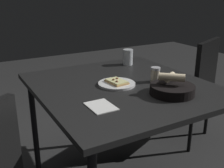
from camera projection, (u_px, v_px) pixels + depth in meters
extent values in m
cube|color=black|center=(122.00, 87.00, 1.68)|extent=(1.08, 1.00, 0.03)
cylinder|color=black|center=(136.00, 103.00, 2.40)|extent=(0.04, 0.04, 0.72)
cylinder|color=black|center=(34.00, 126.00, 1.99)|extent=(0.04, 0.04, 0.72)
cylinder|color=silver|center=(117.00, 84.00, 1.66)|extent=(0.22, 0.22, 0.01)
cube|color=tan|center=(117.00, 82.00, 1.66)|extent=(0.14, 0.10, 0.01)
cube|color=beige|center=(117.00, 81.00, 1.65)|extent=(0.13, 0.10, 0.01)
sphere|color=brown|center=(117.00, 79.00, 1.68)|extent=(0.02, 0.02, 0.02)
sphere|color=brown|center=(117.00, 82.00, 1.62)|extent=(0.02, 0.02, 0.02)
sphere|color=brown|center=(113.00, 80.00, 1.66)|extent=(0.02, 0.02, 0.02)
cylinder|color=black|center=(172.00, 90.00, 1.51)|extent=(0.24, 0.24, 0.05)
cylinder|color=beige|center=(170.00, 77.00, 1.53)|extent=(0.09, 0.11, 0.03)
cylinder|color=beige|center=(172.00, 77.00, 1.49)|extent=(0.13, 0.13, 0.04)
cylinder|color=#AB1A14|center=(168.00, 87.00, 1.57)|extent=(0.06, 0.06, 0.03)
cylinder|color=silver|center=(128.00, 57.00, 2.09)|extent=(0.08, 0.08, 0.12)
cylinder|color=#B58115|center=(128.00, 59.00, 2.09)|extent=(0.07, 0.07, 0.09)
cylinder|color=#BFB299|center=(155.00, 76.00, 1.71)|extent=(0.06, 0.06, 0.08)
cylinder|color=maroon|center=(155.00, 78.00, 1.71)|extent=(0.05, 0.05, 0.04)
cylinder|color=#B7B7BC|center=(156.00, 69.00, 1.69)|extent=(0.06, 0.06, 0.01)
cube|color=white|center=(101.00, 106.00, 1.36)|extent=(0.16, 0.12, 0.00)
cube|color=black|center=(181.00, 92.00, 2.45)|extent=(0.58, 0.58, 0.04)
cube|color=black|center=(207.00, 68.00, 2.25)|extent=(0.19, 0.40, 0.46)
cylinder|color=black|center=(169.00, 104.00, 2.77)|extent=(0.03, 0.03, 0.41)
cylinder|color=black|center=(150.00, 117.00, 2.49)|extent=(0.03, 0.03, 0.41)
cylinder|color=black|center=(207.00, 113.00, 2.55)|extent=(0.03, 0.03, 0.41)
cylinder|color=black|center=(191.00, 129.00, 2.27)|extent=(0.03, 0.03, 0.41)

